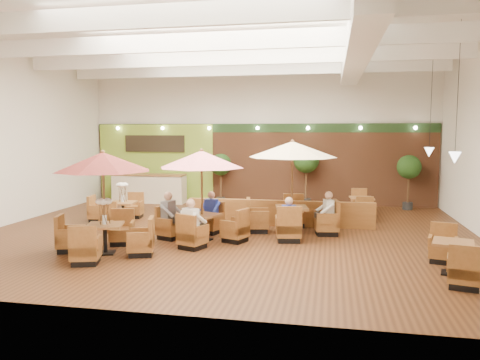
% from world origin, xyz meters
% --- Properties ---
extents(room, '(14.04, 14.00, 5.52)m').
position_xyz_m(room, '(0.25, 1.22, 3.63)').
color(room, '#381E0F').
rests_on(room, ground).
extents(service_counter, '(3.00, 0.75, 1.18)m').
position_xyz_m(service_counter, '(-4.40, 5.10, 0.58)').
color(service_counter, beige).
rests_on(service_counter, ground).
extents(booth_divider, '(5.77, 0.25, 0.80)m').
position_xyz_m(booth_divider, '(1.37, 1.38, 0.40)').
color(booth_divider, brown).
rests_on(booth_divider, ground).
extents(table_0, '(2.56, 2.56, 2.49)m').
position_xyz_m(table_0, '(-2.37, -2.72, 1.69)').
color(table_0, brown).
rests_on(table_0, ground).
extents(table_1, '(2.57, 2.57, 2.47)m').
position_xyz_m(table_1, '(-0.45, -0.96, 1.70)').
color(table_1, brown).
rests_on(table_1, ground).
extents(table_2, '(2.72, 2.72, 2.70)m').
position_xyz_m(table_2, '(1.83, 0.36, 1.83)').
color(table_2, brown).
rests_on(table_2, ground).
extents(table_3, '(1.58, 2.31, 1.45)m').
position_xyz_m(table_3, '(-3.82, 0.93, 0.44)').
color(table_3, brown).
rests_on(table_3, ground).
extents(table_4, '(0.94, 2.43, 0.87)m').
position_xyz_m(table_4, '(5.40, -2.85, 0.33)').
color(table_4, brown).
rests_on(table_4, ground).
extents(table_5, '(0.84, 2.32, 0.85)m').
position_xyz_m(table_5, '(3.97, 3.46, 0.33)').
color(table_5, brown).
rests_on(table_5, ground).
extents(topiary_0, '(0.87, 0.87, 2.03)m').
position_xyz_m(topiary_0, '(-1.43, 5.30, 1.51)').
color(topiary_0, black).
rests_on(topiary_0, ground).
extents(topiary_1, '(0.99, 0.99, 2.31)m').
position_xyz_m(topiary_1, '(1.97, 5.30, 1.72)').
color(topiary_1, black).
rests_on(topiary_1, ground).
extents(topiary_2, '(0.88, 0.88, 2.04)m').
position_xyz_m(topiary_2, '(5.76, 5.30, 1.52)').
color(topiary_2, black).
rests_on(topiary_2, ground).
extents(diner_0, '(0.46, 0.44, 0.81)m').
position_xyz_m(diner_0, '(-0.45, -1.86, 0.76)').
color(diner_0, white).
rests_on(diner_0, ground).
extents(diner_1, '(0.40, 0.35, 0.75)m').
position_xyz_m(diner_1, '(-0.45, -0.06, 0.74)').
color(diner_1, '#273AA9').
rests_on(diner_1, ground).
extents(diner_2, '(0.39, 0.45, 0.83)m').
position_xyz_m(diner_2, '(-1.35, -0.96, 0.77)').
color(diner_2, slate).
rests_on(diner_2, ground).
extents(diner_3, '(0.40, 0.36, 0.74)m').
position_xyz_m(diner_3, '(1.83, -0.62, 0.74)').
color(diner_3, '#273AA9').
rests_on(diner_3, ground).
extents(diner_4, '(0.39, 0.43, 0.78)m').
position_xyz_m(diner_4, '(2.82, 0.36, 0.75)').
color(diner_4, white).
rests_on(diner_4, ground).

